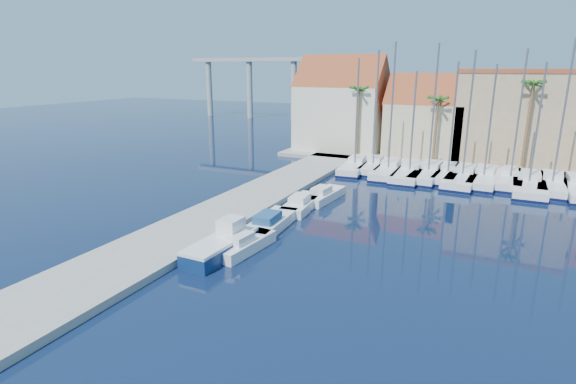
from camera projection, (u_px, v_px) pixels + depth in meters
name	position (u px, v px, depth m)	size (l,w,h in m)	color
ground	(217.00, 324.00, 21.97)	(260.00, 260.00, 0.00)	black
quay_west	(219.00, 215.00, 37.38)	(6.00, 77.00, 0.50)	gray
shore_north	(486.00, 161.00, 59.42)	(54.00, 16.00, 0.50)	gray
fishing_boat	(222.00, 244.00, 30.07)	(2.27, 6.36, 2.21)	navy
motorboat_west_0	(244.00, 244.00, 30.56)	(2.16, 5.39, 1.40)	white
motorboat_west_1	(270.00, 222.00, 34.88)	(2.57, 6.81, 1.40)	white
motorboat_west_2	(302.00, 203.00, 39.79)	(2.51, 6.35, 1.40)	white
motorboat_west_3	(324.00, 195.00, 42.44)	(2.38, 6.06, 1.40)	white
sailboat_0	(356.00, 166.00, 54.76)	(3.40, 9.89, 13.18)	white
sailboat_1	(374.00, 165.00, 54.64)	(2.56, 8.55, 14.06)	white
sailboat_2	(389.00, 169.00, 52.68)	(3.14, 10.40, 14.82)	white
sailboat_3	(410.00, 172.00, 51.54)	(3.02, 10.90, 11.77)	white
sailboat_4	(429.00, 172.00, 51.32)	(3.50, 11.01, 14.65)	white
sailboat_5	(448.00, 174.00, 50.59)	(2.83, 9.26, 12.76)	white
sailboat_6	(463.00, 176.00, 49.46)	(3.66, 11.64, 13.84)	white
sailboat_7	(484.00, 177.00, 48.98)	(3.26, 10.46, 12.50)	white
sailboat_8	(511.00, 179.00, 48.27)	(3.05, 9.71, 13.95)	white
sailboat_9	(529.00, 183.00, 46.38)	(3.13, 11.67, 12.66)	white
sailboat_10	(552.00, 183.00, 46.25)	(3.42, 10.19, 14.88)	white
building_0	(342.00, 108.00, 65.22)	(12.30, 9.00, 13.50)	beige
building_1	(426.00, 120.00, 60.54)	(10.30, 8.00, 11.00)	tan
building_2	(518.00, 116.00, 56.56)	(14.20, 10.20, 11.50)	tan
palm_0	(359.00, 92.00, 58.52)	(2.60, 2.60, 10.15)	brown
palm_1	(438.00, 102.00, 54.60)	(2.60, 2.60, 9.15)	brown
palm_2	(533.00, 87.00, 49.93)	(2.60, 2.60, 11.15)	brown
viaduct	(275.00, 76.00, 106.75)	(48.00, 2.20, 14.45)	#9E9E99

